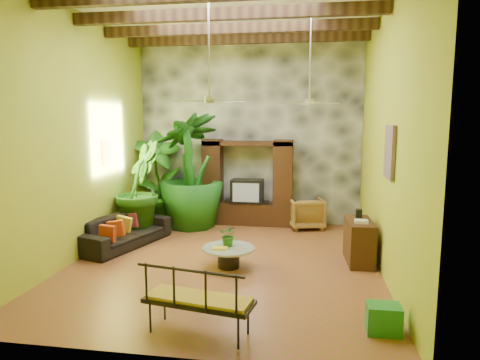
% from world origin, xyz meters
% --- Properties ---
extents(ground, '(7.00, 7.00, 0.00)m').
position_xyz_m(ground, '(0.00, 0.00, 0.00)').
color(ground, brown).
rests_on(ground, ground).
extents(ceiling, '(6.00, 7.00, 0.02)m').
position_xyz_m(ceiling, '(0.00, 0.00, 5.00)').
color(ceiling, silver).
rests_on(ceiling, back_wall).
extents(back_wall, '(6.00, 0.02, 5.00)m').
position_xyz_m(back_wall, '(0.00, 3.50, 2.50)').
color(back_wall, gold).
rests_on(back_wall, ground).
extents(left_wall, '(0.02, 7.00, 5.00)m').
position_xyz_m(left_wall, '(-3.00, 0.00, 2.50)').
color(left_wall, gold).
rests_on(left_wall, ground).
extents(right_wall, '(0.02, 7.00, 5.00)m').
position_xyz_m(right_wall, '(3.00, 0.00, 2.50)').
color(right_wall, gold).
rests_on(right_wall, ground).
extents(stone_accent_wall, '(5.98, 0.10, 4.98)m').
position_xyz_m(stone_accent_wall, '(0.00, 3.44, 2.50)').
color(stone_accent_wall, '#37393F').
rests_on(stone_accent_wall, ground).
extents(ceiling_beams, '(5.95, 5.36, 0.22)m').
position_xyz_m(ceiling_beams, '(0.00, 0.00, 4.78)').
color(ceiling_beams, '#382611').
rests_on(ceiling_beams, ceiling).
extents(entertainment_center, '(2.40, 0.55, 2.30)m').
position_xyz_m(entertainment_center, '(0.00, 3.14, 0.97)').
color(entertainment_center, black).
rests_on(entertainment_center, ground).
extents(ceiling_fan_front, '(1.28, 1.28, 1.86)m').
position_xyz_m(ceiling_fan_front, '(-0.20, -0.40, 3.40)').
color(ceiling_fan_front, silver).
rests_on(ceiling_fan_front, ceiling).
extents(ceiling_fan_back, '(1.28, 1.28, 1.86)m').
position_xyz_m(ceiling_fan_back, '(1.60, 1.20, 3.40)').
color(ceiling_fan_back, silver).
rests_on(ceiling_fan_back, ceiling).
extents(wall_art_mask, '(0.06, 0.32, 0.55)m').
position_xyz_m(wall_art_mask, '(-2.96, 1.00, 2.10)').
color(wall_art_mask, orange).
rests_on(wall_art_mask, left_wall).
extents(wall_art_painting, '(0.06, 0.70, 0.90)m').
position_xyz_m(wall_art_painting, '(2.96, -0.60, 2.30)').
color(wall_art_painting, '#2A529D').
rests_on(wall_art_painting, right_wall).
extents(sofa, '(1.58, 2.52, 0.69)m').
position_xyz_m(sofa, '(-2.48, 0.73, 0.34)').
color(sofa, black).
rests_on(sofa, ground).
extents(wicker_armchair, '(1.03, 1.05, 0.80)m').
position_xyz_m(wicker_armchair, '(1.58, 2.97, 0.40)').
color(wicker_armchair, olive).
rests_on(wicker_armchair, ground).
extents(tall_plant_a, '(1.59, 1.39, 2.53)m').
position_xyz_m(tall_plant_a, '(-2.47, 2.96, 1.26)').
color(tall_plant_a, '#1F6019').
rests_on(tall_plant_a, ground).
extents(tall_plant_b, '(1.23, 1.44, 2.34)m').
position_xyz_m(tall_plant_b, '(-2.48, 1.63, 1.17)').
color(tall_plant_b, '#225C18').
rests_on(tall_plant_b, ground).
extents(tall_plant_c, '(2.30, 2.30, 3.00)m').
position_xyz_m(tall_plant_c, '(-1.42, 2.62, 1.50)').
color(tall_plant_c, '#1B5E18').
rests_on(tall_plant_c, ground).
extents(coffee_table, '(1.00, 1.00, 0.40)m').
position_xyz_m(coffee_table, '(0.12, -0.29, 0.26)').
color(coffee_table, black).
rests_on(coffee_table, ground).
extents(centerpiece_plant, '(0.42, 0.37, 0.41)m').
position_xyz_m(centerpiece_plant, '(0.11, -0.17, 0.61)').
color(centerpiece_plant, '#205D18').
rests_on(centerpiece_plant, coffee_table).
extents(yellow_tray, '(0.30, 0.23, 0.03)m').
position_xyz_m(yellow_tray, '(-0.02, -0.42, 0.42)').
color(yellow_tray, yellow).
rests_on(yellow_tray, coffee_table).
extents(iron_bench, '(1.54, 0.79, 0.57)m').
position_xyz_m(iron_bench, '(0.20, -2.95, 0.54)').
color(iron_bench, black).
rests_on(iron_bench, ground).
extents(side_console, '(0.54, 1.09, 0.86)m').
position_xyz_m(side_console, '(2.65, 0.41, 0.43)').
color(side_console, '#352110').
rests_on(side_console, ground).
extents(green_bin, '(0.45, 0.34, 0.39)m').
position_xyz_m(green_bin, '(2.65, -2.47, 0.20)').
color(green_bin, '#228023').
rests_on(green_bin, ground).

